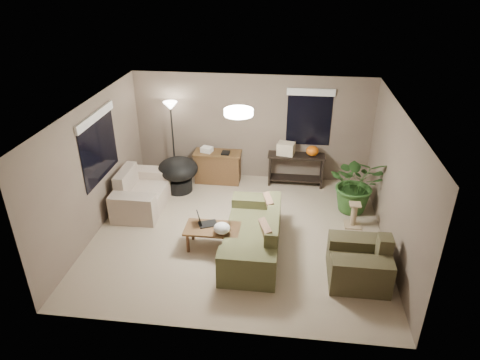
# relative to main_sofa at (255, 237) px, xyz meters

# --- Properties ---
(room_shell) EXTENTS (5.50, 5.50, 5.50)m
(room_shell) POSITION_rel_main_sofa_xyz_m (-0.35, 0.53, 0.96)
(room_shell) COLOR tan
(room_shell) RESTS_ON ground
(main_sofa) EXTENTS (0.95, 2.20, 0.85)m
(main_sofa) POSITION_rel_main_sofa_xyz_m (0.00, 0.00, 0.00)
(main_sofa) COLOR #4F5030
(main_sofa) RESTS_ON ground
(throw_pillows) EXTENTS (0.37, 1.40, 0.47)m
(throw_pillows) POSITION_rel_main_sofa_xyz_m (0.26, 0.00, 0.36)
(throw_pillows) COLOR #8C7251
(throw_pillows) RESTS_ON main_sofa
(loveseat) EXTENTS (0.90, 1.60, 0.85)m
(loveseat) POSITION_rel_main_sofa_xyz_m (-2.53, 1.28, 0.00)
(loveseat) COLOR beige
(loveseat) RESTS_ON ground
(armchair) EXTENTS (0.95, 1.00, 0.85)m
(armchair) POSITION_rel_main_sofa_xyz_m (1.78, -0.56, 0.00)
(armchair) COLOR #454029
(armchair) RESTS_ON ground
(coffee_table) EXTENTS (1.00, 0.55, 0.42)m
(coffee_table) POSITION_rel_main_sofa_xyz_m (-0.77, 0.01, 0.06)
(coffee_table) COLOR brown
(coffee_table) RESTS_ON ground
(laptop) EXTENTS (0.43, 0.34, 0.24)m
(laptop) POSITION_rel_main_sofa_xyz_m (-0.94, 0.11, 0.19)
(laptop) COLOR black
(laptop) RESTS_ON coffee_table
(plastic_bag) EXTENTS (0.38, 0.36, 0.21)m
(plastic_bag) POSITION_rel_main_sofa_xyz_m (-0.57, -0.14, 0.23)
(plastic_bag) COLOR white
(plastic_bag) RESTS_ON coffee_table
(desk) EXTENTS (1.10, 0.50, 0.75)m
(desk) POSITION_rel_main_sofa_xyz_m (-1.12, 2.65, 0.08)
(desk) COLOR brown
(desk) RESTS_ON ground
(desk_papers) EXTENTS (0.69, 0.30, 0.12)m
(desk_papers) POSITION_rel_main_sofa_xyz_m (-1.27, 2.64, 0.51)
(desk_papers) COLOR silver
(desk_papers) RESTS_ON desk
(console_table) EXTENTS (1.30, 0.40, 0.75)m
(console_table) POSITION_rel_main_sofa_xyz_m (0.71, 2.72, 0.14)
(console_table) COLOR black
(console_table) RESTS_ON ground
(pumpkin) EXTENTS (0.32, 0.32, 0.23)m
(pumpkin) POSITION_rel_main_sofa_xyz_m (1.06, 2.72, 0.57)
(pumpkin) COLOR orange
(pumpkin) RESTS_ON console_table
(cardboard_box) EXTENTS (0.43, 0.36, 0.28)m
(cardboard_box) POSITION_rel_main_sofa_xyz_m (0.46, 2.72, 0.60)
(cardboard_box) COLOR beige
(cardboard_box) RESTS_ON console_table
(papasan_chair) EXTENTS (0.95, 0.95, 0.80)m
(papasan_chair) POSITION_rel_main_sofa_xyz_m (-1.92, 2.08, 0.17)
(papasan_chair) COLOR black
(papasan_chair) RESTS_ON ground
(floor_lamp) EXTENTS (0.32, 0.32, 1.91)m
(floor_lamp) POSITION_rel_main_sofa_xyz_m (-2.16, 2.68, 1.30)
(floor_lamp) COLOR black
(floor_lamp) RESTS_ON ground
(ceiling_fixture) EXTENTS (0.50, 0.50, 0.10)m
(ceiling_fixture) POSITION_rel_main_sofa_xyz_m (-0.35, 0.53, 2.15)
(ceiling_fixture) COLOR white
(ceiling_fixture) RESTS_ON room_shell
(houseplant) EXTENTS (1.14, 1.27, 0.99)m
(houseplant) POSITION_rel_main_sofa_xyz_m (1.96, 1.68, 0.20)
(houseplant) COLOR #2D5923
(houseplant) RESTS_ON ground
(cat_scratching_post) EXTENTS (0.32, 0.32, 0.50)m
(cat_scratching_post) POSITION_rel_main_sofa_xyz_m (1.87, 1.06, -0.08)
(cat_scratching_post) COLOR tan
(cat_scratching_post) RESTS_ON ground
(window_left) EXTENTS (0.05, 1.56, 1.33)m
(window_left) POSITION_rel_main_sofa_xyz_m (-3.08, 0.83, 1.49)
(window_left) COLOR black
(window_left) RESTS_ON room_shell
(window_back) EXTENTS (1.06, 0.05, 1.33)m
(window_back) POSITION_rel_main_sofa_xyz_m (0.95, 3.01, 1.49)
(window_back) COLOR black
(window_back) RESTS_ON room_shell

